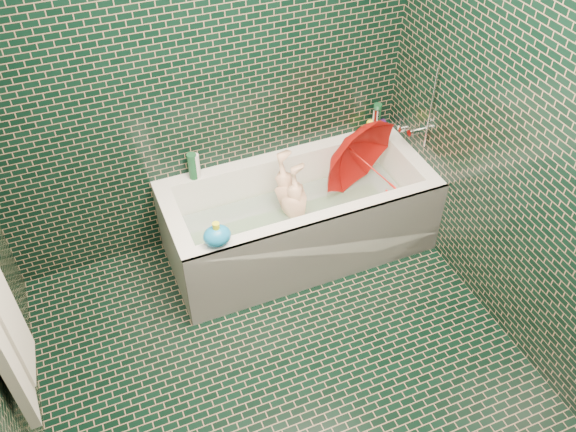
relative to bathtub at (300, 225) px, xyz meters
name	(u,v)px	position (x,y,z in m)	size (l,w,h in m)	color
floor	(297,392)	(-0.45, -1.01, -0.21)	(2.80, 2.80, 0.00)	black
wall_back	(201,69)	(-0.45, 0.39, 1.04)	(2.80, 2.80, 0.00)	black
wall_right	(554,152)	(0.85, -1.01, 1.04)	(2.80, 2.80, 0.00)	black
bathtub	(300,225)	(0.00, 0.00, 0.00)	(1.70, 0.75, 0.55)	white
bath_mat	(298,229)	(0.00, 0.02, -0.06)	(1.35, 0.47, 0.01)	green
water	(299,213)	(0.00, 0.02, 0.09)	(1.48, 0.53, 0.00)	silver
faucet	(418,126)	(0.81, 0.01, 0.56)	(0.18, 0.19, 0.55)	silver
child	(295,212)	(-0.02, 0.03, 0.10)	(0.31, 0.21, 0.86)	beige
umbrella	(370,167)	(0.47, -0.03, 0.37)	(0.57, 0.57, 0.50)	red
soap_bottle_a	(375,131)	(0.71, 0.34, 0.34)	(0.11, 0.11, 0.28)	white
soap_bottle_b	(380,129)	(0.75, 0.35, 0.34)	(0.09, 0.09, 0.20)	#511D6E
soap_bottle_c	(378,131)	(0.73, 0.33, 0.34)	(0.13, 0.13, 0.16)	#154B28
bottle_right_tall	(377,117)	(0.72, 0.35, 0.44)	(0.06, 0.06, 0.21)	#154B28
bottle_right_pump	(375,121)	(0.69, 0.33, 0.43)	(0.05, 0.05, 0.19)	silver
bottle_left_tall	(193,166)	(-0.58, 0.33, 0.43)	(0.06, 0.06, 0.18)	#154B28
bottle_left_short	(196,166)	(-0.57, 0.33, 0.42)	(0.05, 0.05, 0.17)	white
rubber_duck	(366,129)	(0.63, 0.33, 0.38)	(0.13, 0.10, 0.10)	#FFFD1A
bath_toy	(217,236)	(-0.63, -0.29, 0.41)	(0.16, 0.13, 0.16)	#1785D4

